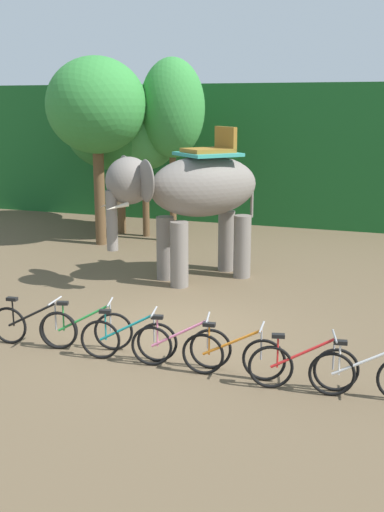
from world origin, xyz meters
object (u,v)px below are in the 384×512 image
(tree_far_left, at_px, (96,107))
(bike_orange, at_px, (233,355))
(bike_pink, at_px, (181,346))
(bike_red, at_px, (303,367))
(tree_center_left, at_px, (145,128))
(bike_green, at_px, (86,329))
(tree_far_right, at_px, (172,109))
(elephant, at_px, (192,193))
(bike_white, at_px, (366,375))
(bike_black, at_px, (33,326))
(tree_center_right, at_px, (119,133))
(bike_teal, at_px, (128,339))
(tree_left, at_px, (96,111))

(tree_far_left, relative_size, bike_orange, 3.35)
(bike_pink, height_order, bike_red, same)
(tree_center_left, xyz_separation_m, bike_pink, (4.80, -9.68, -3.16))
(bike_green, bearing_deg, tree_far_right, 101.13)
(elephant, distance_m, bike_pink, 5.70)
(tree_far_right, relative_size, bike_white, 3.36)
(elephant, xyz_separation_m, bike_black, (-1.27, -5.16, -1.82))
(bike_black, bearing_deg, bike_orange, -1.50)
(bike_black, bearing_deg, tree_far_left, 109.10)
(tree_center_right, bearing_deg, elephant, -48.28)
(tree_far_left, height_order, bike_red, tree_far_left)
(bike_pink, bearing_deg, bike_orange, -6.45)
(elephant, height_order, bike_teal, elephant)
(bike_green, height_order, bike_red, same)
(bike_green, xyz_separation_m, bike_orange, (2.82, -0.27, 0.00))
(tree_center_left, xyz_separation_m, bike_green, (2.92, -9.52, -3.16))
(tree_far_left, xyz_separation_m, tree_center_left, (0.86, 1.60, -0.69))
(tree_far_right, relative_size, bike_pink, 3.39)
(bike_teal, distance_m, bike_orange, 1.89)
(elephant, distance_m, bike_teal, 5.53)
(bike_teal, relative_size, bike_white, 0.99)
(elephant, relative_size, bike_black, 2.21)
(tree_left, height_order, bike_green, tree_left)
(tree_far_left, xyz_separation_m, bike_red, (7.75, -8.26, -3.85))
(bike_black, bearing_deg, bike_green, 9.74)
(tree_center_right, bearing_deg, tree_left, 137.94)
(tree_center_left, xyz_separation_m, bike_black, (1.94, -9.69, -3.16))
(tree_center_left, relative_size, bike_teal, 2.92)
(tree_center_right, xyz_separation_m, bike_red, (7.88, -10.05, -2.99))
(tree_left, distance_m, elephant, 8.65)
(tree_far_right, xyz_separation_m, bike_orange, (4.61, -9.36, -3.78))
(tree_far_left, relative_size, tree_far_right, 1.00)
(tree_left, bearing_deg, bike_red, -50.49)
(tree_center_left, relative_size, bike_green, 2.97)
(tree_center_right, height_order, tree_far_left, tree_far_left)
(tree_center_right, relative_size, elephant, 1.23)
(bike_teal, bearing_deg, bike_orange, -2.49)
(bike_black, distance_m, bike_green, 1.00)
(tree_far_right, height_order, bike_white, tree_far_right)
(tree_center_left, relative_size, tree_far_right, 0.86)
(elephant, xyz_separation_m, bike_green, (-0.29, -4.99, -1.82))
(tree_far_right, distance_m, bike_pink, 10.65)
(bike_white, bearing_deg, tree_center_left, 128.46)
(tree_center_left, relative_size, bike_white, 2.90)
(tree_center_left, relative_size, bike_orange, 2.88)
(tree_left, xyz_separation_m, tree_center_right, (1.59, -1.44, -0.68))
(bike_green, bearing_deg, tree_center_left, 107.05)
(tree_center_right, bearing_deg, bike_orange, -55.98)
(tree_far_right, distance_m, elephant, 5.00)
(bike_pink, bearing_deg, tree_far_left, 125.06)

